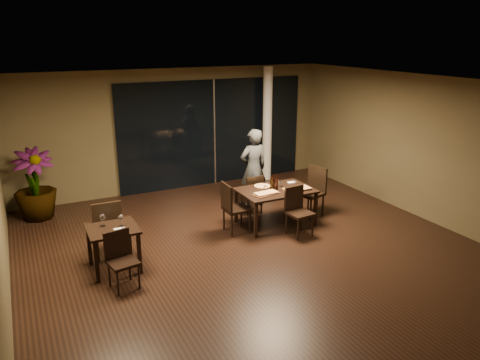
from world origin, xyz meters
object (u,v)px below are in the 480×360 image
Objects in this scene: bottle_b at (277,183)px; chair_main_left at (232,205)px; main_table at (276,193)px; bottle_a at (271,183)px; chair_main_far at (253,192)px; chair_side_near at (121,256)px; diner at (253,168)px; chair_side_far at (107,226)px; side_table at (112,235)px; potted_plant at (35,185)px; bottle_c at (273,182)px; chair_main_right at (313,189)px; chair_main_near at (297,208)px.

chair_main_left is at bearing -178.41° from bottle_b.
main_table is 0.23m from bottle_a.
main_table is at bearing 104.01° from chair_main_far.
chair_main_far is 0.97× the size of chair_side_near.
chair_side_far is at bearing 16.68° from diner.
side_table is 2.96× the size of bottle_a.
diner is at bearing -17.00° from potted_plant.
bottle_c is at bearing -29.17° from potted_plant.
potted_plant is (-4.38, 2.52, 0.08)m from main_table.
chair_main_far is at bearing 59.65° from diner.
side_table is at bearing -97.97° from chair_main_right.
main_table is at bearing -178.98° from chair_side_far.
chair_main_left reaches higher than chair_main_near.
chair_main_left is at bearing -36.80° from potted_plant.
chair_side_near is (-3.41, -1.11, -0.17)m from main_table.
bottle_b is at bearing 106.16° from chair_main_far.
chair_main_near is 3.37× the size of bottle_b.
bottle_b is (0.03, 0.01, 0.22)m from main_table.
side_table is at bearing -170.32° from bottle_c.
diner is (1.08, 1.17, 0.32)m from chair_main_left.
diner is at bearing 85.39° from main_table.
diner is (3.50, 2.25, 0.39)m from chair_side_near.
chair_main_left is at bearing 146.07° from chair_main_near.
chair_side_far is (-3.25, -0.73, 0.10)m from chair_main_far.
bottle_a is at bearing -102.38° from chair_main_right.
chair_main_right is 4.39m from chair_side_far.
bottle_c reaches higher than bottle_b.
chair_main_right is at bearing 5.18° from main_table.
chair_main_left is at bearing 11.19° from side_table.
chair_main_far is 3.04× the size of bottle_c.
potted_plant reaches higher than chair_main_left.
bottle_b is at bearing -178.89° from chair_side_far.
chair_main_near is 3.57m from chair_side_near.
bottle_a reaches higher than chair_main_far.
diner is 1.15m from bottle_b.
chair_main_right is at bearing 0.67° from bottle_c.
chair_side_near is (-4.40, -1.20, -0.09)m from chair_main_right.
bottle_c is at bearing -104.95° from chair_main_right.
chair_side_far is (-3.52, 0.61, 0.06)m from chair_main_near.
potted_plant is at bearing 149.92° from bottle_a.
bottle_b reaches higher than main_table.
chair_main_left is 1.63m from diner.
chair_main_left reaches higher than chair_side_near.
chair_main_far is at bearing -166.50° from chair_side_far.
chair_main_near is at bearing -78.94° from main_table.
chair_main_right is 3.93× the size of bottle_a.
chair_side_near is 3.62m from bottle_c.
bottle_c is (0.07, 0.05, 0.01)m from bottle_a.
chair_main_near reaches higher than main_table.
bottle_a is (3.33, 1.13, 0.38)m from chair_side_near.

